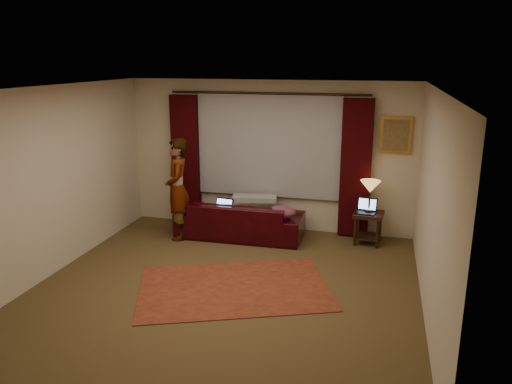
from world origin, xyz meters
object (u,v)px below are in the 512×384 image
laptop_table (366,206)px  person (178,189)px  sofa (240,213)px  laptop_sofa (221,207)px  end_table (368,228)px  tiffany_lamp (370,196)px

laptop_table → person: bearing=-161.2°
sofa → laptop_sofa: (-0.29, -0.11, 0.11)m
laptop_sofa → end_table: (2.41, 0.31, -0.28)m
laptop_table → person: 3.09m
laptop_table → person: size_ratio=0.20×
person → laptop_sofa: bearing=84.1°
laptop_sofa → end_table: laptop_sofa is taller
sofa → tiffany_lamp: (2.11, 0.25, 0.36)m
end_table → sofa: bearing=-174.6°
sofa → tiffany_lamp: 2.16m
end_table → laptop_table: (-0.05, -0.04, 0.38)m
laptop_sofa → laptop_table: 2.37m
end_table → person: person is taller
tiffany_lamp → laptop_table: 0.18m
end_table → person: 3.19m
tiffany_lamp → laptop_table: bearing=-118.9°
tiffany_lamp → person: person is taller
person → laptop_table: bearing=76.9°
person → tiffany_lamp: bearing=78.4°
sofa → tiffany_lamp: bearing=-173.8°
sofa → laptop_table: size_ratio=6.14×
laptop_sofa → person: person is taller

